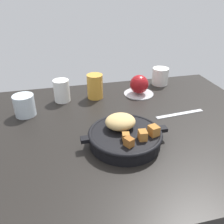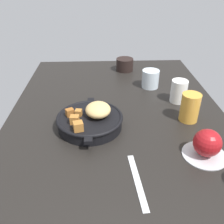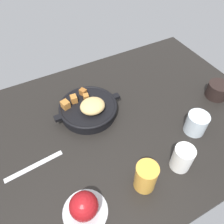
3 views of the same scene
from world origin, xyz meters
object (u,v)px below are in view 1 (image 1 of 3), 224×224
at_px(butter_knife, 180,114).
at_px(ceramic_mug_white, 160,76).
at_px(white_creamer_pitcher, 62,91).
at_px(cast_iron_skillet, 125,135).
at_px(water_glass_short, 24,105).
at_px(red_apple, 139,84).
at_px(juice_glass_amber, 95,86).

xyz_separation_m(butter_knife, ceramic_mug_white, (0.04, 0.29, 0.04)).
bearing_deg(white_creamer_pitcher, cast_iron_skillet, -64.21).
bearing_deg(butter_knife, white_creamer_pitcher, 147.64).
relative_size(cast_iron_skillet, water_glass_short, 3.41).
height_order(red_apple, water_glass_short, red_apple).
xyz_separation_m(white_creamer_pitcher, juice_glass_amber, (0.13, 0.00, 0.01)).
height_order(red_apple, butter_knife, red_apple).
bearing_deg(water_glass_short, white_creamer_pitcher, 32.31).
bearing_deg(water_glass_short, red_apple, 9.55).
xyz_separation_m(white_creamer_pitcher, water_glass_short, (-0.14, -0.09, -0.01)).
xyz_separation_m(white_creamer_pitcher, ceramic_mug_white, (0.45, 0.07, -0.01)).
bearing_deg(cast_iron_skillet, juice_glass_amber, 94.91).
relative_size(cast_iron_skillet, butter_knife, 1.39).
relative_size(butter_knife, ceramic_mug_white, 2.46).
relative_size(white_creamer_pitcher, water_glass_short, 1.15).
height_order(white_creamer_pitcher, water_glass_short, white_creamer_pitcher).
bearing_deg(butter_knife, ceramic_mug_white, 76.54).
bearing_deg(juice_glass_amber, water_glass_short, -162.25).
bearing_deg(white_creamer_pitcher, red_apple, -1.69).
bearing_deg(butter_knife, water_glass_short, 162.09).
relative_size(butter_knife, white_creamer_pitcher, 2.13).
height_order(water_glass_short, ceramic_mug_white, same).
relative_size(white_creamer_pitcher, ceramic_mug_white, 1.15).
bearing_deg(cast_iron_skillet, butter_knife, 26.78).
relative_size(red_apple, white_creamer_pitcher, 0.88).
distance_m(cast_iron_skillet, ceramic_mug_white, 0.50).
height_order(butter_knife, water_glass_short, water_glass_short).
relative_size(water_glass_short, ceramic_mug_white, 1.00).
bearing_deg(cast_iron_skillet, water_glass_short, 140.06).
xyz_separation_m(butter_knife, juice_glass_amber, (-0.27, 0.21, 0.05)).
bearing_deg(ceramic_mug_white, butter_knife, -98.61).
bearing_deg(white_creamer_pitcher, water_glass_short, -147.69).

